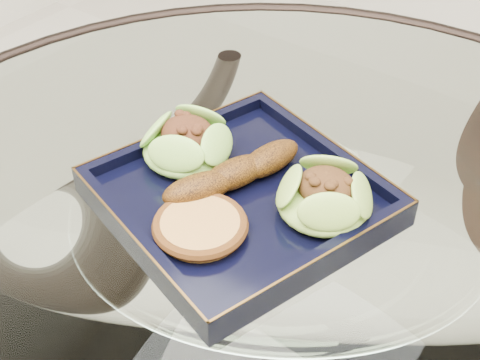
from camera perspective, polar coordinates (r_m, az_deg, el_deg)
The scene contains 6 objects.
dining_table at distance 0.84m, azimuth 2.94°, elevation -12.68°, with size 1.13×1.13×0.77m.
navy_plate at distance 0.74m, azimuth 0.00°, elevation -1.79°, with size 0.27×0.27×0.02m, color black.
lettuce_wrap_left at distance 0.77m, azimuth -4.58°, elevation 2.98°, with size 0.10×0.10×0.04m, color #61992C.
lettuce_wrap_right at distance 0.71m, azimuth 7.20°, elevation -1.62°, with size 0.10×0.10×0.04m, color olive.
roasted_plantain at distance 0.74m, azimuth -0.40°, elevation 0.59°, with size 0.17×0.04×0.03m, color #5A3109.
crumb_patty at distance 0.68m, azimuth -3.41°, elevation -4.03°, with size 0.09×0.09×0.02m, color #C18840.
Camera 1 is at (0.27, -0.44, 1.26)m, focal length 50.00 mm.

